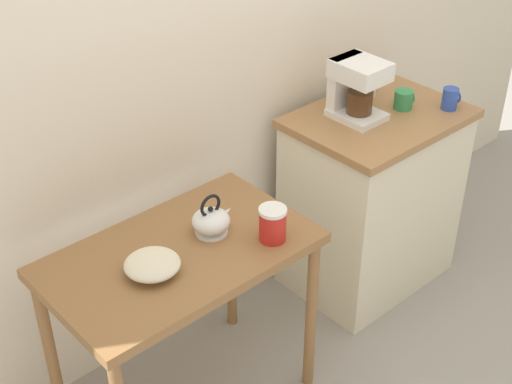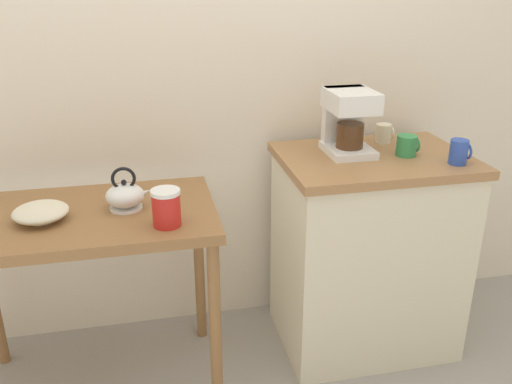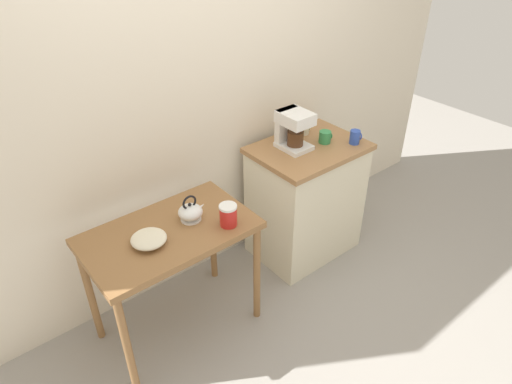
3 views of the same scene
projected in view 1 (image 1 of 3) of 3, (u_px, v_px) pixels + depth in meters
The scene contains 11 objects.
ground_plane at pixel (284, 330), 3.32m from camera, with size 8.00×8.00×0.00m, color gray.
back_wall at pixel (237, 1), 2.87m from camera, with size 4.40×0.10×2.80m, color beige.
wooden_table at pixel (181, 273), 2.60m from camera, with size 0.94×0.57×0.77m.
kitchen_counter at pixel (371, 199), 3.41m from camera, with size 0.76×0.56×0.89m.
bowl_stoneware at pixel (152, 265), 2.43m from camera, with size 0.19×0.19×0.06m.
teakettle at pixel (211, 221), 2.61m from camera, with size 0.17×0.14×0.16m.
canister_enamel at pixel (273, 224), 2.57m from camera, with size 0.10×0.10×0.13m.
coffee_maker at pixel (355, 86), 3.08m from camera, with size 0.18×0.22×0.26m.
mug_small_cream at pixel (369, 87), 3.31m from camera, with size 0.07×0.07×0.08m.
mug_blue at pixel (450, 99), 3.20m from camera, with size 0.08×0.07×0.10m.
mug_tall_green at pixel (404, 100), 3.20m from camera, with size 0.09×0.08×0.08m.
Camera 1 is at (-1.72, -1.73, 2.34)m, focal length 51.32 mm.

